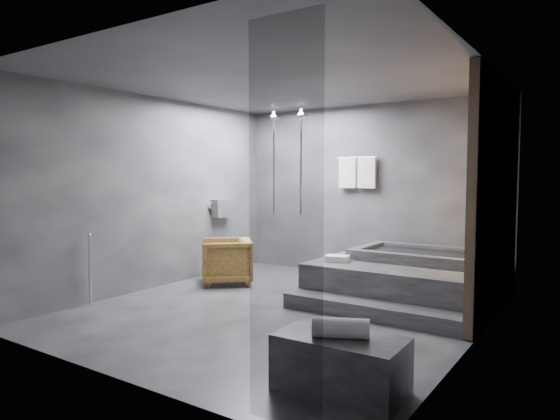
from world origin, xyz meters
The scene contains 7 objects.
room centered at (0.40, 0.24, 1.73)m, with size 5.00×5.04×2.82m.
tub_deck centered at (1.05, 1.45, 0.25)m, with size 2.20×2.00×0.50m, color #2D2D2F.
tub_step centered at (1.05, 0.27, 0.09)m, with size 2.20×0.36×0.18m, color #2D2D2F.
concrete_bench centered at (1.67, -1.71, 0.22)m, with size 0.97×0.53×0.44m, color #2E2E30.
driftwood_chair centered at (-1.55, 0.77, 0.35)m, with size 0.74×0.76×0.69m, color #4B3312.
rolled_towel centered at (1.69, -1.75, 0.51)m, with size 0.15×0.15×0.43m, color white.
deck_towel centered at (0.29, 0.89, 0.54)m, with size 0.31×0.23×0.08m, color silver.
Camera 1 is at (3.36, -5.05, 1.66)m, focal length 32.00 mm.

